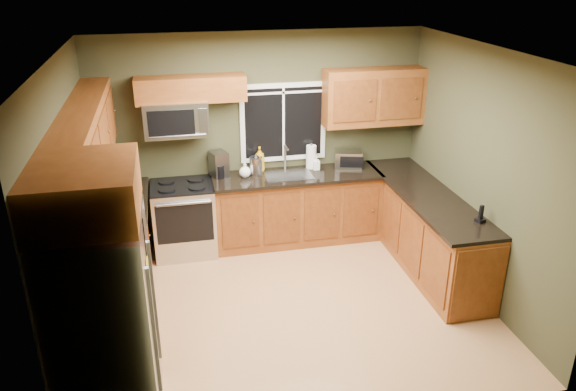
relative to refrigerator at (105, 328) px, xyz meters
name	(u,v)px	position (x,y,z in m)	size (l,w,h in m)	color
floor	(290,304)	(1.74, 1.30, -0.90)	(4.20, 4.20, 0.00)	#AD7B4C
ceiling	(291,54)	(1.74, 1.30, 1.80)	(4.20, 4.20, 0.00)	white
back_wall	(260,139)	(1.74, 3.10, 0.45)	(4.20, 4.20, 0.00)	#373822
front_wall	(345,286)	(1.74, -0.50, 0.45)	(4.20, 4.20, 0.00)	#373822
left_wall	(70,209)	(-0.36, 1.30, 0.45)	(3.60, 3.60, 0.00)	#373822
right_wall	(481,175)	(3.84, 1.30, 0.45)	(3.60, 3.60, 0.00)	#373822
window	(283,122)	(2.04, 3.08, 0.65)	(1.12, 0.03, 1.02)	white
base_cabinets_left	(118,265)	(-0.06, 1.78, -0.45)	(0.60, 2.65, 0.90)	brown
countertop_left	(115,226)	(-0.04, 1.78, 0.02)	(0.65, 2.65, 0.04)	black
base_cabinets_back	(297,209)	(2.15, 2.80, -0.45)	(2.17, 0.60, 0.90)	brown
countertop_back	(297,176)	(2.15, 2.78, 0.02)	(2.17, 0.65, 0.04)	black
base_cabinets_peninsula	(425,230)	(3.54, 1.84, -0.45)	(0.60, 2.52, 0.90)	brown
countertop_peninsula	(427,195)	(3.51, 1.85, 0.02)	(0.65, 2.50, 0.04)	black
upper_cabinets_left	(87,141)	(-0.20, 1.78, 0.96)	(0.33, 2.65, 0.72)	brown
upper_cabinets_back_left	(191,89)	(0.89, 2.94, 1.17)	(1.30, 0.33, 0.30)	brown
upper_cabinets_back_right	(374,97)	(3.19, 2.94, 0.96)	(1.30, 0.33, 0.72)	brown
upper_cabinet_over_fridge	(84,192)	(0.00, 0.00, 1.13)	(0.72, 0.90, 0.38)	brown
refrigerator	(105,328)	(0.00, 0.00, 0.00)	(0.74, 0.90, 1.80)	#B7B7BC
range	(184,218)	(0.69, 2.77, -0.43)	(0.76, 0.69, 0.94)	#B7B7BC
microwave	(176,118)	(0.69, 2.91, 0.83)	(0.76, 0.41, 0.42)	#B7B7BC
sink	(288,174)	(2.04, 2.79, 0.05)	(0.60, 0.42, 0.36)	slate
toaster_oven	(348,159)	(2.88, 2.92, 0.15)	(0.41, 0.36, 0.22)	#B7B7BC
coffee_maker	(219,165)	(1.18, 2.94, 0.19)	(0.26, 0.30, 0.32)	slate
kettle	(256,165)	(1.64, 2.87, 0.17)	(0.20, 0.20, 0.29)	#B7B7BC
paper_towel_roll	(311,157)	(2.39, 2.98, 0.19)	(0.14, 0.14, 0.34)	white
soap_bottle_a	(260,159)	(1.71, 3.00, 0.20)	(0.13, 0.13, 0.33)	gold
soap_bottle_b	(316,163)	(2.44, 2.90, 0.13)	(0.08, 0.08, 0.18)	white
soap_bottle_c	(245,170)	(1.49, 2.84, 0.13)	(0.15, 0.15, 0.19)	white
cordless_phone	(481,217)	(3.72, 1.01, 0.10)	(0.10, 0.10, 0.19)	black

